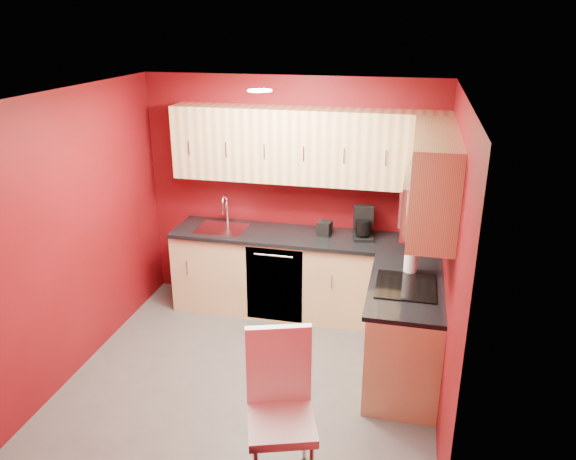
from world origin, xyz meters
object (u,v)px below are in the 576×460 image
at_px(dining_chair, 281,415).
at_px(coffee_maker, 364,223).
at_px(paper_towel, 411,258).
at_px(microwave, 427,203).
at_px(napkin_holder, 324,228).
at_px(sink, 222,225).

bearing_deg(dining_chair, coffee_maker, 65.12).
bearing_deg(dining_chair, paper_towel, 47.29).
bearing_deg(microwave, napkin_holder, 133.31).
xyz_separation_m(sink, dining_chair, (1.23, -2.40, -0.39)).
height_order(paper_towel, dining_chair, paper_towel).
relative_size(microwave, coffee_maker, 2.31).
bearing_deg(dining_chair, microwave, 40.13).
bearing_deg(dining_chair, napkin_holder, 74.60).
distance_m(napkin_holder, dining_chair, 2.48).
bearing_deg(paper_towel, microwave, -73.68).
bearing_deg(microwave, dining_chair, -121.59).
bearing_deg(sink, paper_towel, -19.30).
bearing_deg(napkin_holder, dining_chair, -87.12).
height_order(sink, coffee_maker, sink).
distance_m(sink, paper_towel, 2.13).
xyz_separation_m(napkin_holder, dining_chair, (0.12, -2.44, -0.43)).
relative_size(napkin_holder, dining_chair, 0.13).
bearing_deg(dining_chair, sink, 98.89).
xyz_separation_m(coffee_maker, dining_chair, (-0.28, -2.43, -0.52)).
bearing_deg(coffee_maker, paper_towel, -66.05).
distance_m(sink, napkin_holder, 1.11).
bearing_deg(napkin_holder, sink, -177.93).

